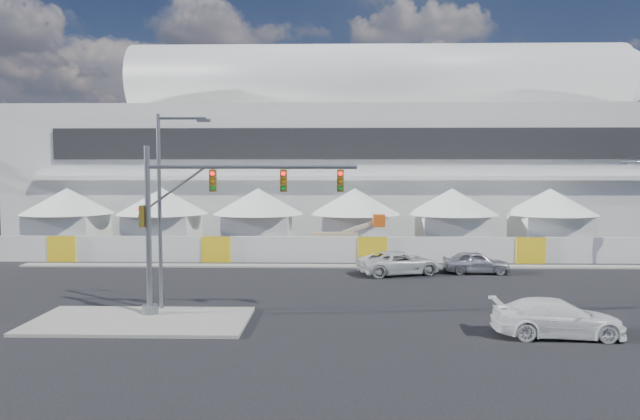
{
  "coord_description": "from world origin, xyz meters",
  "views": [
    {
      "loc": [
        2.94,
        -28.89,
        7.08
      ],
      "look_at": [
        2.08,
        10.0,
        4.36
      ],
      "focal_mm": 32.0,
      "sensor_mm": 36.0,
      "label": 1
    }
  ],
  "objects_px": {
    "pickup_curb": "(399,263)",
    "lot_car_b": "(593,247)",
    "pickup_near": "(557,318)",
    "lot_car_a": "(540,246)",
    "boom_lift": "(328,247)",
    "sedan_silver": "(476,262)",
    "traffic_mast": "(191,222)",
    "streetlight_median": "(165,198)",
    "lot_car_c": "(164,246)"
  },
  "relations": [
    {
      "from": "lot_car_c",
      "to": "traffic_mast",
      "type": "bearing_deg",
      "value": -149.15
    },
    {
      "from": "streetlight_median",
      "to": "lot_car_b",
      "type": "bearing_deg",
      "value": 32.82
    },
    {
      "from": "sedan_silver",
      "to": "traffic_mast",
      "type": "bearing_deg",
      "value": 127.46
    },
    {
      "from": "streetlight_median",
      "to": "boom_lift",
      "type": "bearing_deg",
      "value": 64.93
    },
    {
      "from": "lot_car_a",
      "to": "lot_car_b",
      "type": "bearing_deg",
      "value": -92.02
    },
    {
      "from": "sedan_silver",
      "to": "lot_car_c",
      "type": "relative_size",
      "value": 0.95
    },
    {
      "from": "traffic_mast",
      "to": "streetlight_median",
      "type": "relative_size",
      "value": 1.07
    },
    {
      "from": "lot_car_c",
      "to": "boom_lift",
      "type": "xyz_separation_m",
      "value": [
        13.85,
        -2.11,
        0.27
      ]
    },
    {
      "from": "streetlight_median",
      "to": "lot_car_a",
      "type": "bearing_deg",
      "value": 38.39
    },
    {
      "from": "lot_car_a",
      "to": "lot_car_b",
      "type": "height_order",
      "value": "lot_car_b"
    },
    {
      "from": "pickup_curb",
      "to": "lot_car_c",
      "type": "xyz_separation_m",
      "value": [
        -18.75,
        8.72,
        -0.11
      ]
    },
    {
      "from": "lot_car_a",
      "to": "traffic_mast",
      "type": "bearing_deg",
      "value": 148.94
    },
    {
      "from": "traffic_mast",
      "to": "pickup_near",
      "type": "bearing_deg",
      "value": -9.99
    },
    {
      "from": "lot_car_c",
      "to": "streetlight_median",
      "type": "distance_m",
      "value": 20.69
    },
    {
      "from": "lot_car_a",
      "to": "lot_car_c",
      "type": "xyz_separation_m",
      "value": [
        -31.9,
        -1.44,
        0.06
      ]
    },
    {
      "from": "lot_car_c",
      "to": "traffic_mast",
      "type": "relative_size",
      "value": 0.46
    },
    {
      "from": "traffic_mast",
      "to": "boom_lift",
      "type": "height_order",
      "value": "traffic_mast"
    },
    {
      "from": "sedan_silver",
      "to": "traffic_mast",
      "type": "height_order",
      "value": "traffic_mast"
    },
    {
      "from": "lot_car_b",
      "to": "sedan_silver",
      "type": "bearing_deg",
      "value": 112.27
    },
    {
      "from": "pickup_near",
      "to": "lot_car_a",
      "type": "relative_size",
      "value": 1.42
    },
    {
      "from": "pickup_near",
      "to": "traffic_mast",
      "type": "bearing_deg",
      "value": 83.02
    },
    {
      "from": "pickup_near",
      "to": "boom_lift",
      "type": "distance_m",
      "value": 23.24
    },
    {
      "from": "pickup_near",
      "to": "traffic_mast",
      "type": "relative_size",
      "value": 0.52
    },
    {
      "from": "pickup_curb",
      "to": "lot_car_b",
      "type": "xyz_separation_m",
      "value": [
        17.0,
        8.8,
        -0.07
      ]
    },
    {
      "from": "pickup_curb",
      "to": "lot_car_b",
      "type": "bearing_deg",
      "value": -80.91
    },
    {
      "from": "sedan_silver",
      "to": "pickup_curb",
      "type": "bearing_deg",
      "value": 96.86
    },
    {
      "from": "lot_car_a",
      "to": "traffic_mast",
      "type": "relative_size",
      "value": 0.37
    },
    {
      "from": "lot_car_c",
      "to": "pickup_curb",
      "type": "bearing_deg",
      "value": -104.2
    },
    {
      "from": "pickup_curb",
      "to": "pickup_near",
      "type": "height_order",
      "value": "pickup_curb"
    },
    {
      "from": "pickup_curb",
      "to": "boom_lift",
      "type": "height_order",
      "value": "boom_lift"
    },
    {
      "from": "sedan_silver",
      "to": "lot_car_b",
      "type": "height_order",
      "value": "sedan_silver"
    },
    {
      "from": "pickup_near",
      "to": "lot_car_a",
      "type": "xyz_separation_m",
      "value": [
        8.1,
        24.55,
        -0.16
      ]
    },
    {
      "from": "pickup_curb",
      "to": "streetlight_median",
      "type": "distance_m",
      "value": 17.33
    },
    {
      "from": "lot_car_b",
      "to": "boom_lift",
      "type": "distance_m",
      "value": 22.01
    },
    {
      "from": "sedan_silver",
      "to": "streetlight_median",
      "type": "bearing_deg",
      "value": 122.77
    },
    {
      "from": "pickup_near",
      "to": "lot_car_b",
      "type": "distance_m",
      "value": 26.09
    },
    {
      "from": "lot_car_b",
      "to": "traffic_mast",
      "type": "relative_size",
      "value": 0.41
    },
    {
      "from": "pickup_curb",
      "to": "lot_car_c",
      "type": "bearing_deg",
      "value": 46.8
    },
    {
      "from": "pickup_near",
      "to": "traffic_mast",
      "type": "xyz_separation_m",
      "value": [
        -16.39,
        2.89,
        3.82
      ]
    },
    {
      "from": "streetlight_median",
      "to": "boom_lift",
      "type": "height_order",
      "value": "streetlight_median"
    },
    {
      "from": "lot_car_b",
      "to": "boom_lift",
      "type": "height_order",
      "value": "boom_lift"
    },
    {
      "from": "sedan_silver",
      "to": "traffic_mast",
      "type": "relative_size",
      "value": 0.44
    },
    {
      "from": "sedan_silver",
      "to": "pickup_curb",
      "type": "relative_size",
      "value": 0.79
    },
    {
      "from": "pickup_curb",
      "to": "boom_lift",
      "type": "bearing_deg",
      "value": 18.3
    },
    {
      "from": "pickup_near",
      "to": "traffic_mast",
      "type": "height_order",
      "value": "traffic_mast"
    },
    {
      "from": "streetlight_median",
      "to": "boom_lift",
      "type": "relative_size",
      "value": 1.38
    },
    {
      "from": "sedan_silver",
      "to": "lot_car_a",
      "type": "relative_size",
      "value": 1.18
    },
    {
      "from": "pickup_near",
      "to": "streetlight_median",
      "type": "xyz_separation_m",
      "value": [
        -17.94,
        3.91,
        4.92
      ]
    },
    {
      "from": "pickup_curb",
      "to": "lot_car_b",
      "type": "distance_m",
      "value": 19.14
    },
    {
      "from": "lot_car_a",
      "to": "boom_lift",
      "type": "distance_m",
      "value": 18.4
    }
  ]
}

